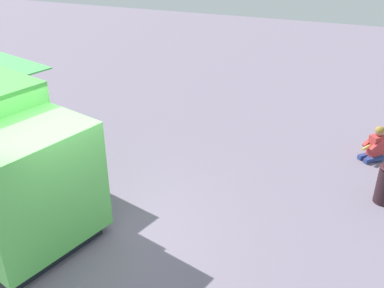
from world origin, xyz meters
The scene contains 3 objects.
ground_plane centered at (0.00, 0.00, 0.00)m, with size 40.00×40.00×0.00m, color slate.
person_customer centered at (-4.90, 4.79, 0.33)m, with size 0.72×0.72×0.85m.
planter_flowering_far centered at (-3.24, -4.62, 0.43)m, with size 0.53×0.53×0.81m.
Camera 1 is at (5.15, 4.00, 5.15)m, focal length 40.99 mm.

